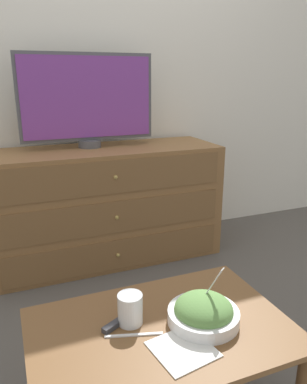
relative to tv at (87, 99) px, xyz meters
The scene contains 10 objects.
ground_plane 1.06m from the tv, 62.54° to the left, with size 12.00×12.00×0.00m, color #56514C.
wall_back 0.37m from the tv, 65.14° to the left, with size 12.00×0.05×2.60m.
dresser 0.67m from the tv, 46.64° to the right, with size 1.47×0.52×0.74m.
tv is the anchor object (origin of this frame).
coffee_table 1.56m from the tv, 93.83° to the right, with size 0.84×0.56×0.39m.
takeout_bowl 1.54m from the tv, 88.07° to the right, with size 0.24×0.24×0.20m.
drink_cup 1.47m from the tv, 97.62° to the right, with size 0.08×0.08×0.10m.
napkin 1.64m from the tv, 92.81° to the right, with size 0.20×0.20×0.00m.
knife 1.55m from the tv, 97.69° to the right, with size 0.18×0.06×0.01m.
remote_control 1.47m from the tv, 98.69° to the right, with size 0.16×0.10×0.02m.
Camera 1 is at (-0.61, -2.54, 1.17)m, focal length 35.00 mm.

